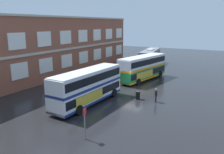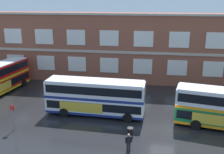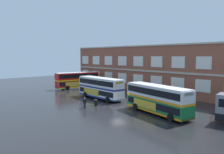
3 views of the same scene
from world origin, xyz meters
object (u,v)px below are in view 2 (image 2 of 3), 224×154
(double_decker_middle, at_px, (95,97))
(waiting_passenger, at_px, (129,142))
(station_litter_bin, at_px, (130,133))
(bus_stand_flag, at_px, (13,115))

(double_decker_middle, relative_size, waiting_passenger, 6.53)
(double_decker_middle, relative_size, station_litter_bin, 10.77)
(station_litter_bin, bearing_deg, bus_stand_flag, -179.12)
(double_decker_middle, relative_size, bus_stand_flag, 4.11)
(double_decker_middle, bearing_deg, station_litter_bin, -46.62)
(waiting_passenger, xyz_separation_m, station_litter_bin, (-0.05, 2.33, -0.41))
(waiting_passenger, distance_m, bus_stand_flag, 11.96)
(waiting_passenger, relative_size, bus_stand_flag, 0.63)
(bus_stand_flag, bearing_deg, double_decker_middle, 32.95)
(double_decker_middle, distance_m, waiting_passenger, 8.28)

